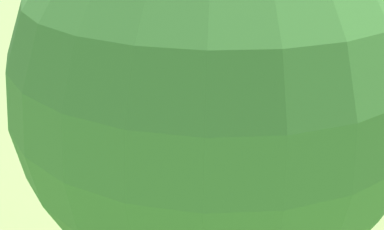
# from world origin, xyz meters

# --- Properties ---
(ground_plane) EXTENTS (60.00, 60.00, 0.00)m
(ground_plane) POSITION_xyz_m (0.00, 0.00, 0.00)
(ground_plane) COLOR #75934C
(track) EXTENTS (0.73, 6.05, 0.04)m
(track) POSITION_xyz_m (0.00, -0.07, 0.02)
(track) COLOR gray
(track) RESTS_ON ground_plane
(locomotive) EXTENTS (0.69, 1.45, 1.06)m
(locomotive) POSITION_xyz_m (0.00, 0.96, 0.48)
(locomotive) COLOR black
(locomotive) RESTS_ON ground_plane
(passenger_car) EXTENTS (0.79, 2.35, 0.97)m
(passenger_car) POSITION_xyz_m (0.00, -0.97, 0.42)
(passenger_car) COLOR #3F3F3F
(passenger_car) RESTS_ON ground_plane
(conductor_person) EXTENTS (0.30, 0.30, 1.62)m
(conductor_person) POSITION_xyz_m (-1.07, 0.61, 0.96)
(conductor_person) COLOR #282D47
(conductor_person) RESTS_ON ground_plane
(park_bench) EXTENTS (1.36, 0.85, 0.82)m
(park_bench) POSITION_xyz_m (3.16, -0.43, 0.42)
(park_bench) COLOR brown
(park_bench) RESTS_ON ground_plane
(oak_tree_near) EXTENTS (2.70, 2.70, 3.96)m
(oak_tree_near) POSITION_xyz_m (-3.02, -2.18, 2.60)
(oak_tree_near) COLOR brown
(oak_tree_near) RESTS_ON ground_plane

